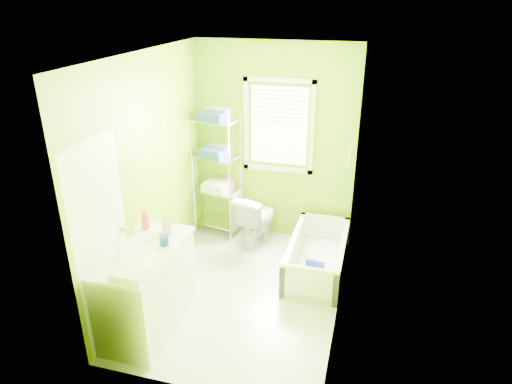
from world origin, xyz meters
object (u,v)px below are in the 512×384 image
(toilet, at_px, (256,218))
(bathtub, at_px, (317,261))
(wire_shelf_unit, at_px, (218,160))
(vanity, at_px, (146,286))

(toilet, bearing_deg, bathtub, 164.74)
(toilet, height_order, wire_shelf_unit, wire_shelf_unit)
(wire_shelf_unit, bearing_deg, bathtub, -23.83)
(toilet, height_order, vanity, vanity)
(toilet, xyz_separation_m, wire_shelf_unit, (-0.56, 0.15, 0.72))
(toilet, relative_size, wire_shelf_unit, 0.41)
(bathtub, xyz_separation_m, toilet, (-0.89, 0.49, 0.21))
(bathtub, relative_size, wire_shelf_unit, 0.79)
(bathtub, bearing_deg, toilet, 151.03)
(bathtub, xyz_separation_m, wire_shelf_unit, (-1.45, 0.64, 0.93))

